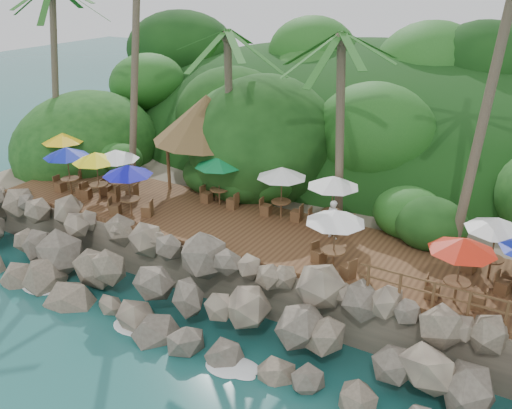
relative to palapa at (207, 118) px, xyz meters
The scene contains 11 objects.
ground 11.82m from the palapa, 63.32° to the right, with size 140.00×140.00×0.00m, color #19514F.
land_base 9.49m from the palapa, 55.77° to the left, with size 32.00×25.20×2.10m, color gray.
jungle_hill 16.10m from the palapa, 72.08° to the left, with size 44.80×28.00×15.40m, color #143811.
seawall 9.74m from the palapa, 57.30° to the right, with size 29.00×4.00×2.30m, color gray, non-canonical shape.
terrace 6.67m from the palapa, 34.70° to the right, with size 26.00×5.00×0.20m, color brown.
jungle_foliage 9.41m from the palapa, 51.42° to the left, with size 44.00×16.00×12.00m, color #143811, non-canonical shape.
foam_line 11.57m from the palapa, 62.55° to the right, with size 25.20×0.80×0.06m.
palapa is the anchor object (origin of this frame).
dining_clusters 5.31m from the palapa, 41.36° to the right, with size 24.47×5.38×2.36m.
railing 15.58m from the palapa, 21.27° to the right, with size 8.30×0.10×1.00m.
waiter 8.55m from the palapa, 17.22° to the right, with size 0.60×0.40×1.66m, color white.
Camera 1 is at (11.04, -12.79, 12.57)m, focal length 40.05 mm.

